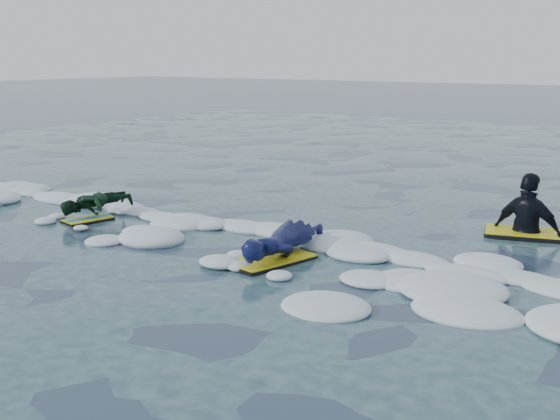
{
  "coord_description": "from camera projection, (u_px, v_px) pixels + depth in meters",
  "views": [
    {
      "loc": [
        6.71,
        -6.59,
        2.6
      ],
      "look_at": [
        1.07,
        1.6,
        0.41
      ],
      "focal_mm": 45.0,
      "sensor_mm": 36.0,
      "label": 1
    }
  ],
  "objects": [
    {
      "name": "prone_child_unit",
      "position": [
        96.0,
        206.0,
        11.32
      ],
      "size": [
        0.91,
        1.26,
        0.44
      ],
      "rotation": [
        0.0,
        0.0,
        1.36
      ],
      "color": "black",
      "rests_on": "ground"
    },
    {
      "name": "foam_band",
      "position": [
        199.0,
        235.0,
        10.41
      ],
      "size": [
        12.0,
        3.1,
        0.3
      ],
      "primitive_type": null,
      "color": "silver",
      "rests_on": "ground"
    },
    {
      "name": "waiting_rider_unit",
      "position": [
        527.0,
        234.0,
        10.28
      ],
      "size": [
        1.33,
        0.95,
        1.8
      ],
      "rotation": [
        0.0,
        0.0,
        0.27
      ],
      "color": "black",
      "rests_on": "ground"
    },
    {
      "name": "ground",
      "position": [
        149.0,
        250.0,
        9.58
      ],
      "size": [
        120.0,
        120.0,
        0.0
      ],
      "primitive_type": "plane",
      "color": "#18273A",
      "rests_on": "ground"
    },
    {
      "name": "prone_woman_unit",
      "position": [
        281.0,
        243.0,
        9.08
      ],
      "size": [
        0.87,
        1.76,
        0.44
      ],
      "rotation": [
        0.0,
        0.0,
        1.33
      ],
      "color": "black",
      "rests_on": "ground"
    }
  ]
}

